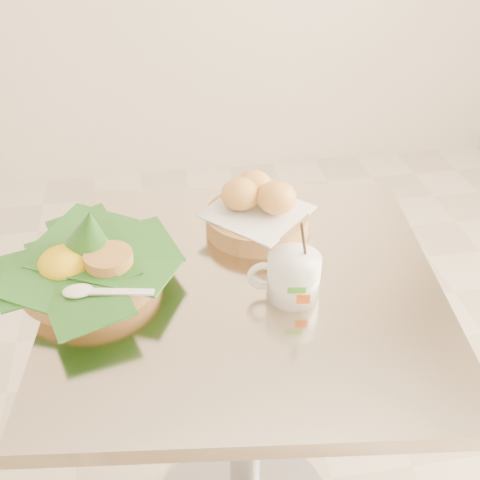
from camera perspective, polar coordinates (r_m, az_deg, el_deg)
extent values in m
cylinder|color=gray|center=(1.36, 0.51, -16.52)|extent=(0.07, 0.07, 0.69)
cube|color=beige|center=(1.10, 0.60, -4.65)|extent=(0.78, 0.78, 0.03)
cylinder|color=tan|center=(1.12, -14.15, -2.85)|extent=(0.26, 0.26, 0.04)
cone|color=#224F16|center=(1.09, -14.19, 0.70)|extent=(0.15, 0.16, 0.13)
ellipsoid|color=yellow|center=(1.11, -16.24, -2.11)|extent=(0.10, 0.10, 0.05)
cylinder|color=#CC9347|center=(1.08, -12.34, -1.78)|extent=(0.09, 0.09, 0.02)
cylinder|color=tan|center=(1.22, 1.62, 1.86)|extent=(0.21, 0.21, 0.04)
cube|color=white|center=(1.21, 1.64, 2.73)|extent=(0.25, 0.25, 0.01)
ellipsoid|color=#C7832E|center=(1.20, 0.05, 4.37)|extent=(0.08, 0.08, 0.06)
ellipsoid|color=#C7832E|center=(1.19, 3.49, 4.03)|extent=(0.08, 0.08, 0.06)
ellipsoid|color=#C7832E|center=(1.23, 1.28, 5.10)|extent=(0.08, 0.08, 0.06)
cylinder|color=white|center=(1.05, 5.11, -3.47)|extent=(0.09, 0.09, 0.08)
torus|color=white|center=(1.04, 2.24, -3.45)|extent=(0.06, 0.02, 0.06)
cylinder|color=#422313|center=(1.03, 5.21, -1.89)|extent=(0.08, 0.08, 0.01)
cylinder|color=black|center=(1.02, 6.12, -0.59)|extent=(0.03, 0.04, 0.12)
cube|color=green|center=(1.01, 5.39, -4.78)|extent=(0.03, 0.01, 0.01)
cube|color=orange|center=(1.02, 6.02, -5.63)|extent=(0.02, 0.00, 0.02)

